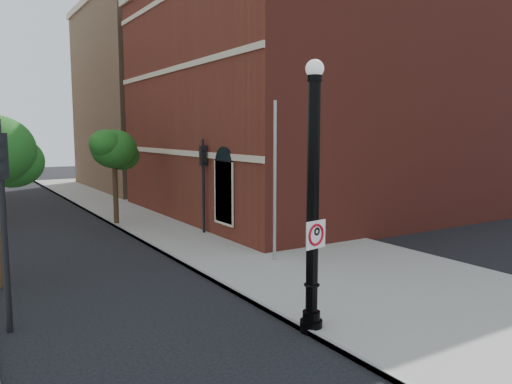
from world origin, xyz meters
TOP-DOWN VIEW (x-y plane):
  - ground at (0.00, 0.00)m, footprint 120.00×120.00m
  - sidewalk_right at (6.00, 10.00)m, footprint 8.00×60.00m
  - curb_edge at (2.05, 10.00)m, footprint 0.10×60.00m
  - brick_wall_building at (16.00, 14.00)m, footprint 22.30×16.30m
  - bg_building_tan_b at (16.00, 30.00)m, footprint 22.00×14.00m
  - lamppost at (2.21, -0.29)m, footprint 0.51×0.51m
  - no_parking_sign at (2.18, -0.44)m, footprint 0.61×0.16m
  - traffic_signal_left at (-3.58, 3.26)m, footprint 0.33×0.40m
  - traffic_signal_right at (4.80, 10.58)m, footprint 0.27×0.34m
  - utility_pole at (4.80, 5.07)m, footprint 0.11×0.11m
  - street_tree_c at (2.24, 14.94)m, footprint 2.56×2.31m

SIDE VIEW (x-z plane):
  - ground at x=0.00m, z-range 0.00..0.00m
  - sidewalk_right at x=6.00m, z-range 0.00..0.12m
  - curb_edge at x=2.05m, z-range 0.00..0.14m
  - no_parking_sign at x=2.18m, z-range 1.96..2.58m
  - utility_pole at x=4.80m, z-range 0.00..5.53m
  - lamppost at x=2.21m, z-range -0.23..5.79m
  - traffic_signal_right at x=4.80m, z-range 0.73..4.90m
  - traffic_signal_left at x=-3.58m, z-range 0.83..5.59m
  - street_tree_c at x=2.24m, z-range 1.33..5.94m
  - brick_wall_building at x=16.00m, z-range 0.01..12.51m
  - bg_building_tan_b at x=16.00m, z-range 0.00..14.00m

